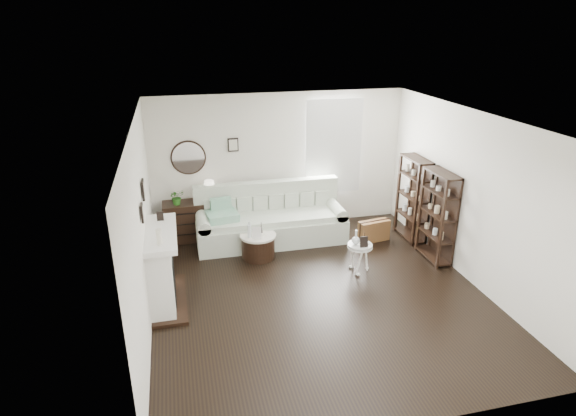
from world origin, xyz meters
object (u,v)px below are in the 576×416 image
object	(u,v)px
sofa	(270,222)
drum_table	(258,246)
pedestal_table	(360,247)
dresser	(194,220)

from	to	relation	value
sofa	drum_table	world-z (taller)	sofa
pedestal_table	drum_table	bearing A→B (deg)	149.86
sofa	dresser	bearing A→B (deg)	164.79
sofa	drum_table	xyz separation A→B (m)	(-0.36, -0.69, -0.14)
sofa	dresser	distance (m)	1.46
dresser	pedestal_table	size ratio (longest dim) A/B	2.23
dresser	drum_table	size ratio (longest dim) A/B	1.77
dresser	pedestal_table	bearing A→B (deg)	-37.11
dresser	sofa	bearing A→B (deg)	-15.21
pedestal_table	dresser	bearing A→B (deg)	142.89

